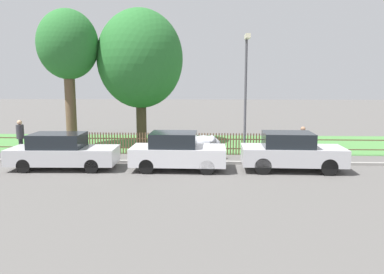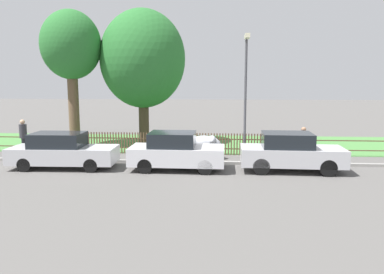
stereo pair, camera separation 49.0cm
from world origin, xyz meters
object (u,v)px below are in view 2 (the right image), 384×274
at_px(parked_car_black_saloon, 176,151).
at_px(street_lamp, 246,84).
at_px(parked_car_silver_hatchback, 62,151).
at_px(parked_car_navy_estate, 290,152).
at_px(covered_motorcycle, 205,145).
at_px(pedestrian_near_fence, 23,135).
at_px(tree_nearest_kerb, 71,47).
at_px(tree_behind_motorcycle, 143,59).
at_px(pedestrian_by_lamp, 303,143).

xyz_separation_m(parked_car_black_saloon, street_lamp, (2.91, 1.48, 2.77)).
relative_size(parked_car_silver_hatchback, parked_car_navy_estate, 1.07).
bearing_deg(parked_car_silver_hatchback, parked_car_navy_estate, -0.77).
height_order(parked_car_black_saloon, covered_motorcycle, parked_car_black_saloon).
height_order(parked_car_black_saloon, parked_car_navy_estate, parked_car_navy_estate).
bearing_deg(covered_motorcycle, pedestrian_near_fence, 175.85).
height_order(covered_motorcycle, tree_nearest_kerb, tree_nearest_kerb).
bearing_deg(tree_nearest_kerb, parked_car_navy_estate, -24.69).
relative_size(parked_car_silver_hatchback, tree_behind_motorcycle, 0.58).
bearing_deg(tree_behind_motorcycle, street_lamp, -41.57).
xyz_separation_m(parked_car_navy_estate, street_lamp, (-1.77, 1.40, 2.75)).
distance_m(parked_car_navy_estate, tree_behind_motorcycle, 10.50).
bearing_deg(pedestrian_by_lamp, parked_car_navy_estate, 153.05).
xyz_separation_m(parked_car_silver_hatchback, tree_nearest_kerb, (-1.50, 5.21, 4.75)).
distance_m(covered_motorcycle, street_lamp, 3.45).
xyz_separation_m(tree_behind_motorcycle, pedestrian_near_fence, (-5.28, -3.87, -3.88)).
height_order(parked_car_navy_estate, covered_motorcycle, parked_car_navy_estate).
xyz_separation_m(parked_car_navy_estate, pedestrian_by_lamp, (0.85, 1.62, 0.13)).
bearing_deg(parked_car_black_saloon, pedestrian_near_fence, 162.96).
bearing_deg(parked_car_navy_estate, pedestrian_near_fence, 170.37).
relative_size(parked_car_black_saloon, street_lamp, 0.69).
height_order(tree_nearest_kerb, pedestrian_by_lamp, tree_nearest_kerb).
height_order(tree_nearest_kerb, street_lamp, tree_nearest_kerb).
height_order(parked_car_navy_estate, pedestrian_by_lamp, pedestrian_by_lamp).
bearing_deg(tree_behind_motorcycle, parked_car_black_saloon, -67.62).
bearing_deg(pedestrian_by_lamp, pedestrian_near_fence, 87.15).
bearing_deg(pedestrian_near_fence, pedestrian_by_lamp, 67.12).
distance_m(parked_car_silver_hatchback, pedestrian_near_fence, 4.05).
bearing_deg(pedestrian_near_fence, parked_car_silver_hatchback, 30.62).
distance_m(parked_car_navy_estate, street_lamp, 3.56).
relative_size(covered_motorcycle, pedestrian_near_fence, 1.02).
bearing_deg(street_lamp, tree_nearest_kerb, 158.36).
xyz_separation_m(parked_car_silver_hatchback, parked_car_navy_estate, (9.50, 0.15, 0.05)).
relative_size(parked_car_silver_hatchback, pedestrian_by_lamp, 2.73).
distance_m(parked_car_silver_hatchback, street_lamp, 8.37).
bearing_deg(tree_nearest_kerb, covered_motorcycle, -21.72).
bearing_deg(parked_car_black_saloon, tree_nearest_kerb, 141.57).
height_order(parked_car_silver_hatchback, parked_car_black_saloon, parked_car_black_saloon).
bearing_deg(parked_car_navy_estate, parked_car_silver_hatchback, -177.71).
relative_size(parked_car_black_saloon, covered_motorcycle, 2.15).
bearing_deg(pedestrian_by_lamp, tree_nearest_kerb, 74.50).
xyz_separation_m(parked_car_silver_hatchback, street_lamp, (7.73, 1.55, 2.80)).
bearing_deg(covered_motorcycle, parked_car_black_saloon, -118.90).
height_order(tree_behind_motorcycle, street_lamp, tree_behind_motorcycle).
height_order(parked_car_silver_hatchback, tree_nearest_kerb, tree_nearest_kerb).
xyz_separation_m(parked_car_navy_estate, tree_nearest_kerb, (-11.00, 5.06, 4.69)).
distance_m(pedestrian_near_fence, pedestrian_by_lamp, 13.47).
height_order(pedestrian_near_fence, pedestrian_by_lamp, pedestrian_near_fence).
height_order(parked_car_silver_hatchback, street_lamp, street_lamp).
relative_size(covered_motorcycle, street_lamp, 0.32).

